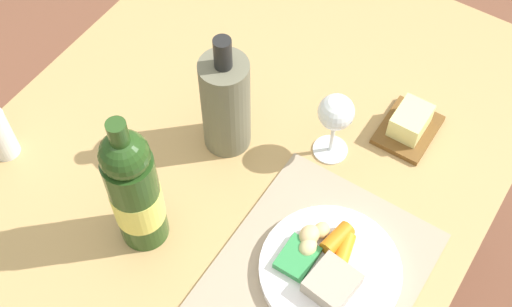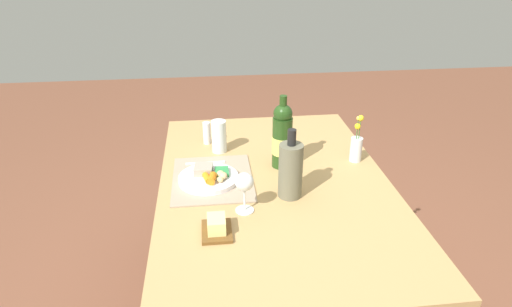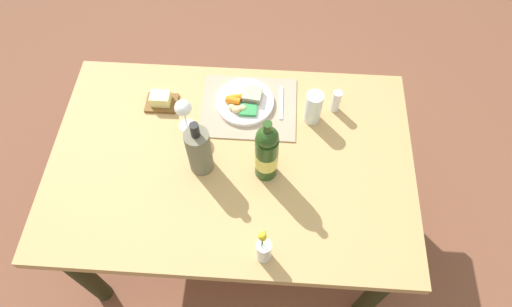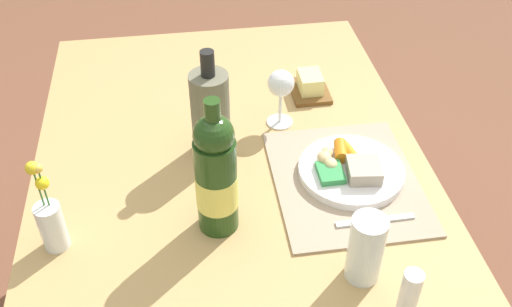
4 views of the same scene
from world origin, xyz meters
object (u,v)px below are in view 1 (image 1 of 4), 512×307
Objects in this scene: dining_table at (215,214)px; butter_dish at (409,124)px; wine_bottle at (134,191)px; dinner_plate at (329,268)px; cooler_bottle at (226,103)px; wine_glass at (336,115)px.

butter_dish is (0.31, -0.25, 0.12)m from dining_table.
butter_dish is 0.41× the size of wine_bottle.
dinner_plate is at bearing -97.18° from dining_table.
cooler_bottle reaches higher than butter_dish.
cooler_bottle is at bearing 125.82° from butter_dish.
cooler_bottle reaches higher than dinner_plate.
wine_bottle is (-0.10, 0.31, 0.11)m from dinner_plate.
wine_glass is (-0.12, 0.10, 0.09)m from butter_dish.
dinner_plate is at bearing -71.50° from wine_bottle.
wine_bottle is at bearing 146.78° from butter_dish.
cooler_bottle is 1.78× the size of wine_glass.
wine_glass is (0.08, -0.18, 0.00)m from cooler_bottle.
wine_bottle reaches higher than butter_dish.
dining_table is 9.17× the size of wine_glass.
dinner_plate is 0.27m from wine_glass.
wine_bottle is at bearing 108.50° from dinner_plate.
wine_bottle reaches higher than dining_table.
dining_table is 0.42m from butter_dish.
dinner_plate is 0.76× the size of wine_bottle.
dining_table is 10.83× the size of butter_dish.
wine_glass reaches higher than dinner_plate.
cooler_bottle is at bearing 20.11° from dining_table.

